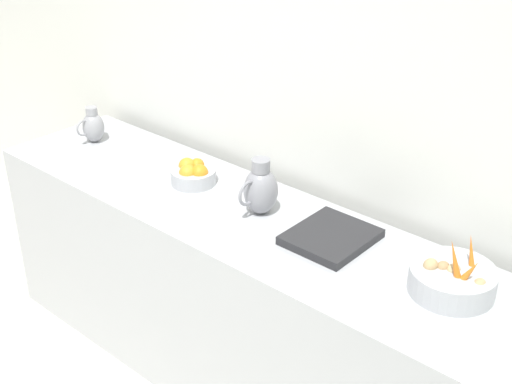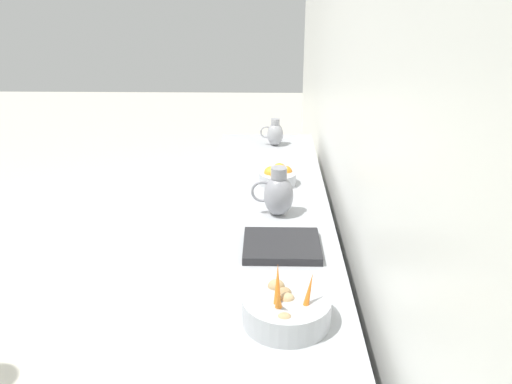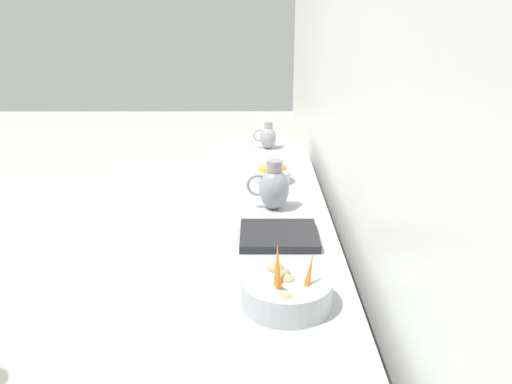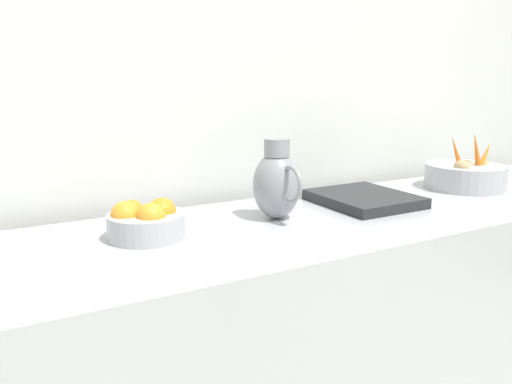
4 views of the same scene
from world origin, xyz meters
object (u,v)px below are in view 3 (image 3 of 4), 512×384
object	(u,v)px
vegetable_colander	(286,291)
metal_pitcher_short	(268,137)
orange_bowl	(272,174)
metal_pitcher_tall	(274,187)

from	to	relation	value
vegetable_colander	metal_pitcher_short	xyz separation A→B (m)	(0.02, -2.07, 0.04)
vegetable_colander	metal_pitcher_short	distance (m)	2.07
vegetable_colander	orange_bowl	xyz separation A→B (m)	(0.01, -1.32, -0.00)
vegetable_colander	metal_pitcher_short	bearing A→B (deg)	-89.53
metal_pitcher_tall	orange_bowl	bearing A→B (deg)	-90.83
metal_pitcher_short	metal_pitcher_tall	bearing A→B (deg)	90.11
vegetable_colander	metal_pitcher_tall	xyz separation A→B (m)	(0.01, -0.90, 0.06)
orange_bowl	metal_pitcher_short	bearing A→B (deg)	-89.36
orange_bowl	vegetable_colander	bearing A→B (deg)	90.38
vegetable_colander	orange_bowl	distance (m)	1.32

